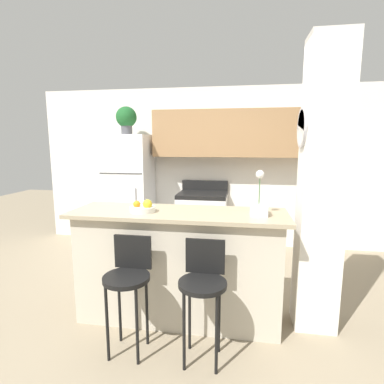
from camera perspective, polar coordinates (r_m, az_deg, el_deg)
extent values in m
plane|color=gray|center=(3.16, -2.52, -22.69)|extent=(14.00, 14.00, 0.00)
cube|color=white|center=(4.95, 2.83, 4.67)|extent=(5.60, 0.06, 2.55)
cube|color=#9E754C|center=(4.72, 7.74, 11.01)|extent=(2.47, 0.32, 0.72)
cube|color=silver|center=(4.77, 2.37, 8.92)|extent=(0.60, 0.28, 0.12)
cube|color=white|center=(2.83, 23.41, 0.39)|extent=(0.36, 0.32, 2.55)
cylinder|color=silver|center=(2.77, 20.21, 11.45)|extent=(0.02, 0.34, 0.34)
cylinder|color=white|center=(2.77, 20.08, 11.46)|extent=(0.01, 0.30, 0.30)
cube|color=beige|center=(2.93, -2.59, -14.18)|extent=(1.86, 0.51, 1.02)
cube|color=tan|center=(2.76, -2.67, -4.07)|extent=(1.98, 0.63, 0.04)
cube|color=white|center=(4.99, -11.82, -3.18)|extent=(0.71, 0.61, 1.23)
cube|color=white|center=(4.87, -12.18, 7.22)|extent=(0.71, 0.61, 0.58)
cube|color=#333333|center=(4.61, -13.47, 3.46)|extent=(0.67, 0.01, 0.01)
cylinder|color=#B2B2B7|center=(4.60, -10.65, -3.41)|extent=(0.02, 0.02, 0.67)
cube|color=white|center=(4.75, 1.99, -5.97)|extent=(0.75, 0.62, 0.85)
cube|color=black|center=(4.65, 2.02, -0.55)|extent=(0.75, 0.62, 0.06)
cube|color=black|center=(4.91, 2.46, 1.29)|extent=(0.75, 0.04, 0.16)
cube|color=black|center=(4.43, 1.46, -6.51)|extent=(0.45, 0.01, 0.27)
cylinder|color=black|center=(2.48, -12.39, -15.73)|extent=(0.37, 0.37, 0.03)
cube|color=black|center=(2.55, -11.20, -11.11)|extent=(0.31, 0.02, 0.28)
cylinder|color=black|center=(2.59, -15.85, -23.02)|extent=(0.02, 0.02, 0.62)
cylinder|color=black|center=(2.50, -10.43, -23.97)|extent=(0.02, 0.02, 0.62)
cylinder|color=black|center=(2.77, -13.62, -20.55)|extent=(0.02, 0.02, 0.62)
cylinder|color=black|center=(2.70, -8.60, -21.30)|extent=(0.02, 0.02, 0.62)
cylinder|color=black|center=(2.34, 2.02, -17.10)|extent=(0.37, 0.37, 0.03)
cube|color=black|center=(2.42, 2.53, -12.13)|extent=(0.31, 0.02, 0.28)
cylinder|color=black|center=(2.42, -1.53, -25.09)|extent=(0.02, 0.02, 0.62)
cylinder|color=black|center=(2.40, 4.70, -25.55)|extent=(0.02, 0.02, 0.62)
cylinder|color=black|center=(2.62, -0.46, -22.18)|extent=(0.02, 0.02, 0.62)
cylinder|color=black|center=(2.59, 5.17, -22.55)|extent=(0.02, 0.02, 0.62)
cylinder|color=#4C4C51|center=(4.88, -12.33, 11.49)|extent=(0.17, 0.17, 0.15)
sphere|color=#1E5B28|center=(4.89, -12.41, 13.77)|extent=(0.32, 0.32, 0.32)
cube|color=white|center=(2.66, 12.60, -3.33)|extent=(0.15, 0.15, 0.10)
cylinder|color=#386633|center=(2.63, 12.73, 0.25)|extent=(0.01, 0.01, 0.24)
sphere|color=white|center=(2.61, 12.84, 3.30)|extent=(0.07, 0.07, 0.07)
cylinder|color=silver|center=(2.76, -9.37, -3.25)|extent=(0.23, 0.23, 0.05)
sphere|color=gold|center=(2.72, -8.48, -2.28)|extent=(0.08, 0.08, 0.08)
sphere|color=orange|center=(2.76, -10.48, -2.31)|extent=(0.07, 0.07, 0.07)
cylinder|color=#59595B|center=(4.73, -5.99, -9.03)|extent=(0.28, 0.28, 0.38)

